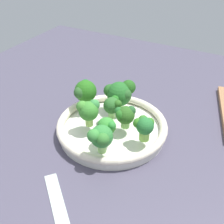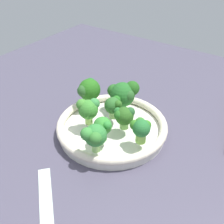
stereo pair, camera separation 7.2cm
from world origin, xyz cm
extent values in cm
cube|color=#4A4558|center=(0.00, 0.00, -1.25)|extent=(130.00, 130.00, 2.50)
cylinder|color=silver|center=(0.70, 0.99, 0.83)|extent=(27.54, 27.54, 1.65)
torus|color=beige|center=(0.70, 0.99, 2.66)|extent=(28.69, 28.69, 2.02)
cylinder|color=#95C658|center=(4.67, -3.38, 5.00)|extent=(1.89, 1.89, 2.65)
sphere|color=#3A842E|center=(4.67, -3.38, 7.92)|extent=(4.93, 4.93, 4.93)
sphere|color=#418831|center=(5.25, -4.81, 9.13)|extent=(2.90, 2.90, 2.90)
sphere|color=#398840|center=(3.13, -2.63, 9.15)|extent=(2.73, 2.73, 2.73)
cylinder|color=#83BC4D|center=(3.26, 10.96, 4.95)|extent=(2.45, 2.45, 2.55)
sphere|color=#277031|center=(3.26, 10.96, 7.57)|extent=(4.15, 4.15, 4.15)
sphere|color=#327520|center=(3.29, 9.22, 7.80)|extent=(2.42, 2.42, 2.42)
sphere|color=#327528|center=(2.34, 10.06, 8.28)|extent=(2.44, 2.44, 2.44)
sphere|color=#327921|center=(2.09, 11.50, 7.98)|extent=(2.38, 2.38, 2.38)
cylinder|color=#8FDA67|center=(7.72, 3.29, 4.99)|extent=(1.95, 1.95, 2.62)
sphere|color=#358B32|center=(7.72, 3.29, 7.70)|extent=(4.30, 4.30, 4.30)
sphere|color=#2F8733|center=(8.14, 4.92, 8.82)|extent=(1.91, 1.91, 1.91)
sphere|color=#3C8B2E|center=(7.76, 4.83, 8.00)|extent=(1.79, 1.79, 1.79)
sphere|color=#2A7C38|center=(9.16, 3.69, 7.93)|extent=(2.12, 2.12, 2.12)
cylinder|color=#84C15D|center=(1.04, 4.91, 4.71)|extent=(2.18, 2.18, 2.07)
sphere|color=#2B5D1E|center=(1.04, 4.91, 7.23)|extent=(4.56, 4.56, 4.56)
sphere|color=#266620|center=(2.20, 4.13, 7.77)|extent=(2.51, 2.51, 2.51)
sphere|color=#255729|center=(-0.03, 5.86, 8.22)|extent=(2.41, 2.41, 2.41)
sphere|color=#236629|center=(1.49, 3.28, 8.22)|extent=(2.02, 2.02, 2.02)
cylinder|color=#9DDA74|center=(11.65, 4.30, 5.01)|extent=(1.93, 1.93, 2.67)
sphere|color=#328137|center=(11.65, 4.30, 8.00)|extent=(5.09, 5.09, 5.09)
sphere|color=#367C30|center=(13.19, 5.48, 8.77)|extent=(2.81, 2.81, 2.81)
sphere|color=#398838|center=(13.43, 3.48, 9.15)|extent=(2.98, 2.98, 2.98)
cylinder|color=#78B44E|center=(-2.91, -9.09, 4.89)|extent=(2.57, 2.57, 2.42)
sphere|color=#256619|center=(-2.91, -9.09, 8.06)|extent=(6.04, 6.04, 6.04)
sphere|color=#1C6627|center=(-4.95, -10.42, 8.68)|extent=(3.07, 3.07, 3.07)
sphere|color=#2D5C27|center=(-0.98, -9.60, 8.45)|extent=(3.36, 3.36, 3.36)
cylinder|color=#94C86E|center=(-0.98, 0.37, 4.81)|extent=(1.86, 1.86, 2.27)
sphere|color=#2C6428|center=(-0.98, 0.37, 7.35)|extent=(4.33, 4.33, 4.33)
sphere|color=#2B601E|center=(-0.88, 1.79, 8.47)|extent=(2.01, 2.01, 2.01)
sphere|color=#21691D|center=(-2.62, -0.46, 8.21)|extent=(2.26, 2.26, 2.26)
cylinder|color=#92D168|center=(-6.70, -0.77, 4.50)|extent=(2.24, 2.24, 1.65)
sphere|color=#236324|center=(-6.70, -0.77, 7.51)|extent=(6.72, 6.72, 6.72)
sphere|color=#245B21|center=(-6.42, -3.44, 7.99)|extent=(3.54, 3.54, 3.54)
sphere|color=#275A25|center=(-6.37, 1.30, 8.14)|extent=(3.25, 3.25, 3.25)
sphere|color=#21591A|center=(-8.89, 0.90, 9.01)|extent=(3.96, 3.96, 3.96)
cube|color=silver|center=(26.07, 2.41, 0.20)|extent=(13.23, 14.44, 0.40)
camera|label=1|loc=(53.24, 29.15, 47.72)|focal=46.29mm
camera|label=2|loc=(49.45, 35.30, 47.72)|focal=46.29mm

